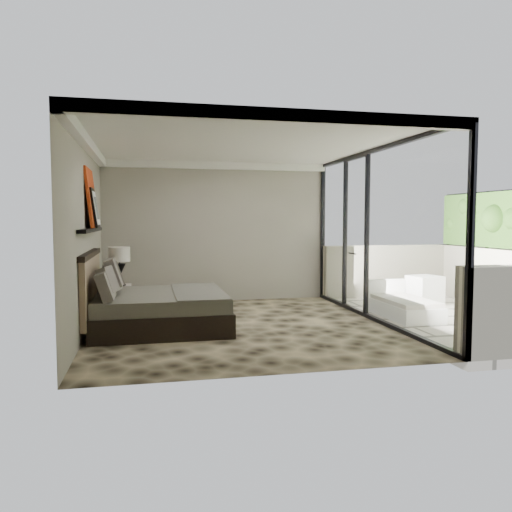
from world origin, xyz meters
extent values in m
plane|color=black|center=(0.00, 0.00, 0.00)|extent=(5.00, 5.00, 0.00)
cube|color=silver|center=(0.00, 0.00, 2.79)|extent=(4.50, 5.00, 0.02)
cube|color=gray|center=(0.00, 2.49, 1.40)|extent=(4.50, 0.02, 2.80)
cube|color=gray|center=(-2.24, 0.00, 1.40)|extent=(0.02, 5.00, 2.80)
cube|color=white|center=(2.25, 0.00, 1.40)|extent=(0.08, 5.00, 2.80)
cube|color=#B9B19E|center=(3.75, 0.00, -0.06)|extent=(3.00, 5.00, 0.12)
cube|color=black|center=(-2.18, 0.10, 1.50)|extent=(0.12, 2.20, 0.05)
cube|color=black|center=(-1.19, 0.09, 0.17)|extent=(1.97, 1.88, 0.34)
cube|color=#585449|center=(-1.19, 0.09, 0.44)|extent=(1.91, 1.82, 0.21)
cube|color=#515046|center=(-0.62, 0.09, 0.55)|extent=(0.75, 1.86, 0.03)
cube|color=#8A7257|center=(-2.20, 0.09, 0.66)|extent=(0.08, 1.98, 0.94)
cube|color=black|center=(-1.91, 1.33, 0.24)|extent=(0.57, 0.57, 0.47)
cone|color=black|center=(-1.85, 1.31, 0.61)|extent=(0.21, 0.21, 0.19)
cone|color=black|center=(-1.85, 1.31, 0.80)|extent=(0.21, 0.21, 0.19)
cylinder|color=beige|center=(-1.85, 1.31, 1.06)|extent=(0.36, 0.36, 0.25)
cube|color=#9D410D|center=(-2.19, 0.42, 1.97)|extent=(0.13, 0.90, 0.90)
cube|color=black|center=(-2.14, 0.34, 1.82)|extent=(0.11, 0.50, 0.60)
cube|color=white|center=(3.96, 1.30, 0.27)|extent=(0.62, 0.62, 0.55)
cube|color=white|center=(2.87, 0.12, 0.13)|extent=(0.72, 1.43, 0.25)
cube|color=beige|center=(2.87, 0.12, 0.29)|extent=(0.68, 1.34, 0.07)
cube|color=white|center=(2.88, 0.79, 0.41)|extent=(0.72, 0.11, 0.31)
camera|label=1|loc=(-1.37, -7.53, 1.65)|focal=35.00mm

